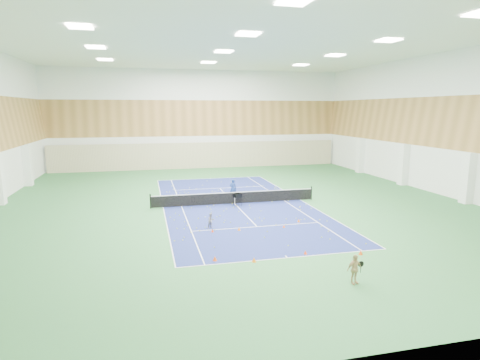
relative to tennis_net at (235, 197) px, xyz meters
name	(u,v)px	position (x,y,z in m)	size (l,w,h in m)	color
ground	(235,204)	(0.00, 0.00, -0.55)	(40.00, 40.00, 0.00)	#2D6A37
room_shell	(234,126)	(0.00, 0.00, 5.45)	(36.00, 40.00, 12.00)	white
wood_cladding	(234,99)	(0.00, 0.00, 7.45)	(36.00, 40.00, 8.00)	#A7773E
ceiling_light_grid	(234,44)	(0.00, 0.00, 11.37)	(21.40, 25.40, 0.06)	white
court_surface	(235,204)	(0.00, 0.00, -0.55)	(10.97, 23.77, 0.01)	navy
tennis_balls_scatter	(235,203)	(0.00, 0.00, -0.50)	(10.57, 22.77, 0.07)	#C7DC25
tennis_net	(235,197)	(0.00, 0.00, 0.00)	(12.80, 0.10, 1.10)	black
back_curtain	(200,155)	(0.00, 19.75, 1.05)	(35.40, 0.16, 3.20)	#C6B793
coach	(233,189)	(0.32, 2.06, 0.25)	(0.58, 0.38, 1.60)	navy
child_court	(211,221)	(-2.85, -6.01, -0.07)	(0.47, 0.37, 0.97)	gray
child_apron	(354,269)	(1.71, -15.33, 0.09)	(0.75, 0.31, 1.28)	tan
ball_cart	(237,199)	(0.06, -0.66, -0.06)	(0.56, 0.56, 0.97)	black
cone_svc_a	(212,230)	(-2.90, -6.83, -0.45)	(0.19, 0.19, 0.21)	#FF410D
cone_svc_b	(239,229)	(-1.27, -6.88, -0.44)	(0.20, 0.20, 0.22)	orange
cone_svc_c	(284,226)	(1.58, -6.95, -0.45)	(0.18, 0.18, 0.20)	#FC500D
cone_svc_d	(299,221)	(2.93, -6.00, -0.45)	(0.19, 0.19, 0.21)	orange
cone_base_a	(215,258)	(-3.56, -11.42, -0.43)	(0.23, 0.23, 0.25)	#FF4F0D
cone_base_b	(254,260)	(-1.74, -12.00, -0.43)	(0.22, 0.22, 0.24)	orange
cone_base_c	(305,252)	(1.07, -11.60, -0.45)	(0.18, 0.18, 0.20)	#F83F0D
cone_base_d	(361,252)	(3.78, -12.29, -0.43)	(0.22, 0.22, 0.24)	#F6480C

